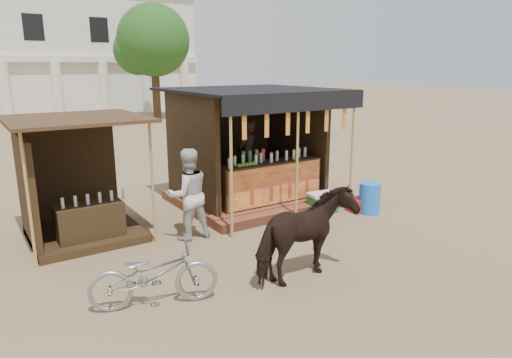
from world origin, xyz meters
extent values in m
plane|color=#846B4C|center=(0.00, 0.00, 0.00)|extent=(120.00, 120.00, 0.00)
cube|color=brown|center=(1.00, 3.50, 0.11)|extent=(3.40, 2.80, 0.22)
cube|color=brown|center=(1.00, 1.95, 0.10)|extent=(3.40, 0.35, 0.20)
cube|color=#372514|center=(1.00, 2.55, 0.69)|extent=(2.60, 0.55, 0.95)
cube|color=red|center=(1.00, 2.27, 0.69)|extent=(2.50, 0.02, 0.88)
cube|color=#372514|center=(1.00, 4.75, 1.47)|extent=(3.00, 0.12, 2.50)
cube|color=#372514|center=(-0.50, 3.50, 1.47)|extent=(0.12, 2.50, 2.50)
cube|color=#372514|center=(2.50, 3.50, 1.47)|extent=(0.12, 2.50, 2.50)
cube|color=black|center=(1.00, 3.30, 2.75)|extent=(3.60, 3.60, 0.06)
cube|color=black|center=(1.00, 1.52, 2.57)|extent=(3.60, 0.06, 0.36)
cylinder|color=tan|center=(-0.60, 1.55, 1.38)|extent=(0.06, 0.06, 2.75)
cylinder|color=tan|center=(1.00, 1.55, 1.38)|extent=(0.06, 0.06, 2.75)
cylinder|color=tan|center=(2.60, 1.55, 1.38)|extent=(0.06, 0.06, 2.75)
cube|color=red|center=(-0.30, 1.55, 2.20)|extent=(0.10, 0.02, 0.55)
cube|color=red|center=(0.22, 1.55, 2.20)|extent=(0.10, 0.02, 0.55)
cube|color=red|center=(0.74, 1.55, 2.20)|extent=(0.10, 0.02, 0.55)
cube|color=red|center=(1.26, 1.55, 2.20)|extent=(0.10, 0.02, 0.55)
cube|color=red|center=(1.78, 1.55, 2.20)|extent=(0.10, 0.02, 0.55)
cube|color=red|center=(2.30, 1.55, 2.20)|extent=(0.10, 0.02, 0.55)
imported|color=black|center=(1.07, 3.60, 1.12)|extent=(0.77, 0.65, 1.80)
cube|color=#372514|center=(-3.00, 3.20, 0.07)|extent=(2.00, 2.00, 0.15)
cube|color=#372514|center=(-3.00, 4.15, 1.05)|extent=(1.90, 0.10, 2.10)
cube|color=#372514|center=(-3.95, 3.20, 1.05)|extent=(0.10, 1.90, 2.10)
cube|color=#472D19|center=(-3.00, 3.10, 2.35)|extent=(2.40, 2.40, 0.06)
cylinder|color=tan|center=(-4.05, 2.15, 1.18)|extent=(0.05, 0.05, 2.35)
cylinder|color=tan|center=(-1.95, 2.15, 1.18)|extent=(0.05, 0.05, 2.35)
cube|color=#372514|center=(-3.00, 2.70, 0.40)|extent=(1.20, 0.50, 0.80)
imported|color=black|center=(-0.55, -0.64, 0.73)|extent=(1.81, 0.99, 1.46)
imported|color=gray|center=(-2.85, -0.10, 0.47)|extent=(1.89, 1.15, 0.94)
imported|color=beige|center=(-1.31, 2.00, 0.89)|extent=(0.91, 0.73, 1.79)
cylinder|color=blue|center=(2.82, 1.14, 0.35)|extent=(0.64, 0.64, 0.71)
cube|color=maroon|center=(2.70, 1.33, 0.16)|extent=(0.50, 0.46, 0.32)
cube|color=#16653C|center=(1.96, 1.78, 0.20)|extent=(0.68, 0.51, 0.40)
cube|color=white|center=(1.96, 1.78, 0.43)|extent=(0.70, 0.53, 0.06)
cube|color=silver|center=(-2.00, 26.40, 3.70)|extent=(26.00, 0.50, 0.40)
cylinder|color=silver|center=(-2.00, 26.40, 1.80)|extent=(0.70, 0.70, 3.60)
cylinder|color=silver|center=(1.00, 26.40, 1.80)|extent=(0.70, 0.70, 3.60)
cylinder|color=silver|center=(4.00, 26.40, 1.80)|extent=(0.70, 0.70, 3.60)
cylinder|color=silver|center=(7.00, 26.40, 1.80)|extent=(0.70, 0.70, 3.60)
cylinder|color=silver|center=(10.00, 26.40, 1.80)|extent=(0.70, 0.70, 3.60)
cylinder|color=#382314|center=(6.00, 22.00, 2.00)|extent=(0.50, 0.50, 4.00)
sphere|color=#2C6121|center=(6.00, 22.00, 4.80)|extent=(4.40, 4.40, 4.40)
sphere|color=#2C6121|center=(5.20, 22.60, 4.20)|extent=(2.99, 2.99, 2.99)
camera|label=1|loc=(-4.89, -5.76, 3.31)|focal=32.00mm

